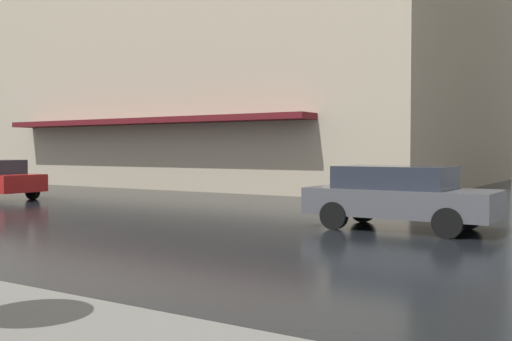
{
  "coord_description": "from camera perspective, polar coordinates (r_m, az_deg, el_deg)",
  "views": [
    {
      "loc": [
        -7.58,
        2.88,
        1.78
      ],
      "look_at": [
        4.2,
        10.45,
        1.29
      ],
      "focal_mm": 42.67,
      "sensor_mm": 36.0,
      "label": 1
    }
  ],
  "objects": [
    {
      "name": "car_dark_grey",
      "position": [
        13.91,
        13.29,
        -2.29
      ],
      "size": [
        1.85,
        4.1,
        1.41
      ],
      "color": "#4C4C51",
      "rests_on": "ground_plane"
    }
  ]
}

